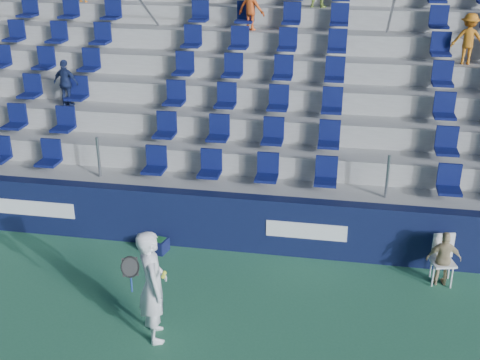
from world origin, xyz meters
name	(u,v)px	position (x,y,z in m)	size (l,w,h in m)	color
ground	(197,343)	(0.00, 0.00, 0.00)	(70.00, 70.00, 0.00)	#327551
sponsor_wall	(234,222)	(0.00, 3.15, 0.60)	(24.00, 0.32, 1.20)	#0F163A
grandstand	(268,87)	(0.01, 8.24, 2.14)	(24.00, 8.17, 6.63)	#A7A7A2
tennis_player	(153,286)	(-0.71, 0.06, 0.97)	(0.76, 0.83, 1.93)	silver
line_judge_chair	(443,255)	(4.07, 2.65, 0.54)	(0.50, 0.52, 0.94)	white
line_judge	(444,259)	(4.07, 2.50, 0.54)	(0.63, 0.26, 1.08)	tan
ball_bin	(155,244)	(-1.57, 2.75, 0.16)	(0.57, 0.44, 0.29)	#11163E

